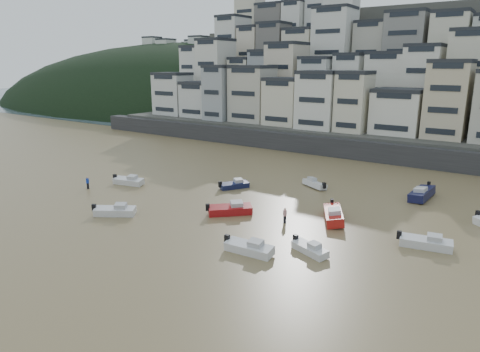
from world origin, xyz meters
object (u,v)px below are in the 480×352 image
Objects in this scene: boat_c at (230,208)px; boat_e at (334,213)px; boat_b at (310,248)px; boat_j at (115,210)px; boat_d at (426,241)px; person_pink at (285,215)px; boat_a at (249,246)px; boat_h at (315,183)px; boat_f at (234,184)px; boat_k at (129,180)px; person_blue at (88,183)px; boat_i at (422,192)px.

boat_e is (10.62, 4.91, 0.11)m from boat_c.
boat_e reaches higher than boat_b.
boat_j is (-10.69, -7.81, -0.06)m from boat_c.
person_pink is at bearing 176.57° from boat_d.
boat_h is (-4.37, 23.37, -0.08)m from boat_a.
boat_h is at bearing 26.85° from boat_j.
boat_h is at bearing 34.05° from boat_c.
boat_j is (-22.90, -3.43, 0.12)m from boat_b.
boat_j is at bearing 86.85° from boat_h.
boat_d is 27.14m from boat_f.
boat_b is 22.10m from boat_h.
boat_j is 1.02× the size of boat_k.
boat_h is 2.57× the size of person_blue.
boat_d is at bearing 52.33° from boat_e.
boat_c is 1.11× the size of boat_k.
boat_c is 13.24m from boat_j.
boat_d is (8.49, 7.37, 0.12)m from boat_b.
person_blue is (-43.16, -5.82, 0.17)m from boat_d.
boat_i is (6.23, 14.13, 0.03)m from boat_e.
boat_j reaches higher than boat_h.
boat_k is at bearing -169.53° from boat_b.
boat_h is 31.75m from person_blue.
boat_j is at bearing -165.16° from boat_f.
boat_k reaches higher than boat_f.
boat_k is (-27.04, 9.40, -0.01)m from boat_a.
boat_h is 14.00m from boat_i.
boat_a is 0.99× the size of boat_d.
boat_f is (-26.48, 5.98, -0.08)m from boat_d.
boat_a is at bearing -151.97° from boat_d.
boat_j is (-27.54, -26.85, -0.20)m from boat_i.
boat_a reaches higher than boat_b.
boat_c is 6.64m from person_pink.
boat_c reaches higher than boat_a.
boat_e reaches higher than boat_d.
person_pink reaches higher than boat_k.
boat_j is at bearing -42.78° from boat_i.
boat_h is 0.68× the size of boat_i.
boat_k is at bearing 157.36° from boat_a.
boat_a is 28.63m from boat_k.
boat_i is at bearing 29.07° from person_blue.
boat_c is at bearing 3.49° from boat_j.
person_pink reaches higher than boat_d.
boat_f is 0.91× the size of boat_k.
boat_h is 27.43m from boat_j.
boat_j is (-31.39, -10.81, -0.00)m from boat_d.
boat_f is 14.59m from person_pink.
boat_f is at bearing 147.58° from person_pink.
boat_e is 33.98m from person_blue.
boat_d reaches higher than boat_j.
boat_f is at bearing 41.06° from boat_j.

